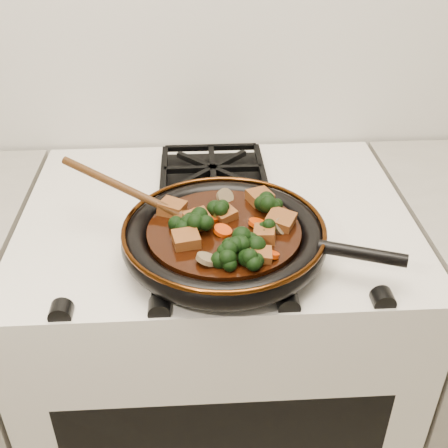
{
  "coord_description": "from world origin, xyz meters",
  "views": [
    {
      "loc": [
        -0.04,
        0.76,
        1.49
      ],
      "look_at": [
        0.01,
        1.54,
        0.97
      ],
      "focal_mm": 45.0,
      "sensor_mm": 36.0,
      "label": 1
    }
  ],
  "objects": [
    {
      "name": "broccoli_floret_6",
      "position": [
        -0.04,
        1.54,
        0.97
      ],
      "size": [
        0.08,
        0.08,
        0.06
      ],
      "primitive_type": null,
      "rotation": [
        -0.08,
        0.06,
        0.51
      ],
      "color": "black",
      "rests_on": "braising_sauce"
    },
    {
      "name": "tofu_cube_2",
      "position": [
        0.1,
        1.55,
        0.97
      ],
      "size": [
        0.06,
        0.06,
        0.03
      ],
      "primitive_type": "cube",
      "rotation": [
        0.1,
        -0.08,
        1.09
      ],
      "color": "brown",
      "rests_on": "braising_sauce"
    },
    {
      "name": "carrot_coin_0",
      "position": [
        -0.01,
        1.58,
        0.96
      ],
      "size": [
        0.03,
        0.03,
        0.01
      ],
      "primitive_type": "cylinder",
      "rotation": [
        0.13,
        0.06,
        0.0
      ],
      "color": "#CB3605",
      "rests_on": "braising_sauce"
    },
    {
      "name": "mushroom_slice_4",
      "position": [
        0.1,
        1.56,
        0.97
      ],
      "size": [
        0.04,
        0.04,
        0.03
      ],
      "primitive_type": "cylinder",
      "rotation": [
        0.76,
        0.0,
        2.52
      ],
      "color": "brown",
      "rests_on": "braising_sauce"
    },
    {
      "name": "mushroom_slice_0",
      "position": [
        0.1,
        1.53,
        0.97
      ],
      "size": [
        0.04,
        0.04,
        0.03
      ],
      "primitive_type": "cylinder",
      "rotation": [
        0.87,
        0.0,
        0.91
      ],
      "color": "brown",
      "rests_on": "braising_sauce"
    },
    {
      "name": "tofu_cube_7",
      "position": [
        -0.04,
        1.56,
        0.97
      ],
      "size": [
        0.05,
        0.06,
        0.03
      ],
      "primitive_type": "cube",
      "rotation": [
        -0.11,
        -0.03,
        1.92
      ],
      "color": "brown",
      "rests_on": "braising_sauce"
    },
    {
      "name": "burner_grate_back",
      "position": [
        0.0,
        1.83,
        0.91
      ],
      "size": [
        0.23,
        0.23,
        0.03
      ],
      "primitive_type": null,
      "color": "black",
      "rests_on": "stove"
    },
    {
      "name": "braising_sauce",
      "position": [
        0.01,
        1.54,
        0.95
      ],
      "size": [
        0.26,
        0.26,
        0.02
      ],
      "primitive_type": "cylinder",
      "color": "black",
      "rests_on": "skillet"
    },
    {
      "name": "carrot_coin_4",
      "position": [
        -0.03,
        1.59,
        0.96
      ],
      "size": [
        0.03,
        0.03,
        0.02
      ],
      "primitive_type": "cylinder",
      "rotation": [
        -0.05,
        0.26,
        0.0
      ],
      "color": "#CB3605",
      "rests_on": "braising_sauce"
    },
    {
      "name": "broccoli_floret_7",
      "position": [
        -0.0,
        1.57,
        0.97
      ],
      "size": [
        0.07,
        0.08,
        0.06
      ],
      "primitive_type": null,
      "rotation": [
        -0.01,
        0.19,
        1.3
      ],
      "color": "black",
      "rests_on": "braising_sauce"
    },
    {
      "name": "mushroom_slice_2",
      "position": [
        -0.02,
        1.45,
        0.97
      ],
      "size": [
        0.05,
        0.05,
        0.02
      ],
      "primitive_type": "cylinder",
      "rotation": [
        0.4,
        0.0,
        2.1
      ],
      "color": "brown",
      "rests_on": "braising_sauce"
    },
    {
      "name": "broccoli_floret_1",
      "position": [
        0.04,
        1.48,
        0.97
      ],
      "size": [
        0.08,
        0.09,
        0.07
      ],
      "primitive_type": null,
      "rotation": [
        -0.19,
        0.21,
        1.2
      ],
      "color": "black",
      "rests_on": "braising_sauce"
    },
    {
      "name": "tofu_cube_3",
      "position": [
        -0.08,
        1.6,
        0.97
      ],
      "size": [
        0.06,
        0.05,
        0.03
      ],
      "primitive_type": "cube",
      "rotation": [
        0.1,
        -0.11,
        2.74
      ],
      "color": "brown",
      "rests_on": "braising_sauce"
    },
    {
      "name": "broccoli_floret_5",
      "position": [
        -0.06,
        1.54,
        0.97
      ],
      "size": [
        0.08,
        0.08,
        0.06
      ],
      "primitive_type": null,
      "rotation": [
        -0.16,
        -0.06,
        2.1
      ],
      "color": "black",
      "rests_on": "braising_sauce"
    },
    {
      "name": "burner_grate_front",
      "position": [
        0.0,
        1.55,
        0.91
      ],
      "size": [
        0.23,
        0.23,
        0.03
      ],
      "primitive_type": null,
      "color": "black",
      "rests_on": "stove"
    },
    {
      "name": "mushroom_slice_1",
      "position": [
        0.09,
        1.59,
        0.97
      ],
      "size": [
        0.04,
        0.03,
        0.03
      ],
      "primitive_type": "cylinder",
      "rotation": [
        0.88,
        0.0,
        2.83
      ],
      "color": "brown",
      "rests_on": "braising_sauce"
    },
    {
      "name": "tofu_cube_0",
      "position": [
        0.06,
        1.46,
        0.97
      ],
      "size": [
        0.04,
        0.04,
        0.03
      ],
      "primitive_type": "cube",
      "rotation": [
        -0.09,
        -0.1,
        3.07
      ],
      "color": "brown",
      "rests_on": "braising_sauce"
    },
    {
      "name": "broccoli_floret_3",
      "position": [
        0.02,
        1.46,
        0.97
      ],
      "size": [
        0.07,
        0.07,
        0.06
      ],
      "primitive_type": null,
      "rotation": [
        -0.12,
        -0.01,
        1.34
      ],
      "color": "black",
      "rests_on": "braising_sauce"
    },
    {
      "name": "broccoli_floret_2",
      "position": [
        0.01,
        1.44,
        0.97
      ],
      "size": [
        0.07,
        0.07,
        0.06
      ],
      "primitive_type": null,
      "rotation": [
        0.04,
        -0.14,
        2.97
      ],
      "color": "black",
      "rests_on": "braising_sauce"
    },
    {
      "name": "tofu_cube_5",
      "position": [
        0.01,
        1.58,
        0.97
      ],
      "size": [
        0.05,
        0.05,
        0.02
      ],
      "primitive_type": "cube",
      "rotation": [
        0.06,
        -0.12,
        0.53
      ],
      "color": "brown",
      "rests_on": "braising_sauce"
    },
    {
      "name": "tofu_cube_1",
      "position": [
        0.07,
        1.51,
        0.97
      ],
      "size": [
        0.04,
        0.05,
        0.03
      ],
      "primitive_type": "cube",
      "rotation": [
        -0.1,
        0.04,
        1.39
      ],
      "color": "brown",
      "rests_on": "braising_sauce"
    },
    {
      "name": "carrot_coin_3",
      "position": [
        0.08,
        1.46,
        0.96
      ],
      "size": [
        0.03,
        0.03,
        0.02
      ],
      "primitive_type": "cylinder",
      "rotation": [
        -0.29,
        0.24,
        0.0
      ],
      "color": "#CB3605",
      "rests_on": "braising_sauce"
    },
    {
      "name": "tofu_cube_6",
      "position": [
        0.08,
        1.63,
        0.97
      ],
      "size": [
        0.05,
        0.05,
        0.02
      ],
      "primitive_type": "cube",
      "rotation": [
        0.02,
        0.02,
        1.95
      ],
      "color": "brown",
      "rests_on": "braising_sauce"
    },
    {
      "name": "carrot_coin_2",
      "position": [
        0.0,
        1.53,
        0.96
      ],
      "size": [
        0.03,
        0.03,
        0.02
      ],
      "primitive_type": "cylinder",
      "rotation": [
        0.06,
        0.28,
        0.0
      ],
      "color": "#CB3605",
      "rests_on": "braising_sauce"
    },
    {
      "name": "broccoli_floret_4",
      "position": [
        0.07,
        1.52,
        0.97
      ],
      "size": [
        0.08,
        0.08,
        0.06
      ],
      "primitive_type": null,
      "rotation": [
        -0.02,
        0.19,
        1.02
      ],
      "color": "black",
      "rests_on": "braising_sauce"
    },
    {
      "name": "broccoli_floret_0",
      "position": [
        0.04,
        1.44,
        0.97
      ],
      "size": [
        0.07,
        0.07,
        0.05
      ],
      "primitive_type": null,
      "rotation": [
        0.07,
        -0.02,
        0.32
      ],
      "color": "black",
      "rests_on": "braising_sauce"
    },
    {
      "name": "wooden_spoon",
      "position": [
        -0.12,
        1.61,
        0.98
      ],
      "size": [
        0.15,
        0.1,
        0.25
      ],
      "rotation": [
        0.0,
        0.0,
        2.68
      ],
      "color": "#44260E",
      "rests_on": "braising_sauce"
    },
    {
      "name": "tofu_cube_4",
      "position": [
        -0.06,
        1.5,
        0.97
      ],
      "size": [
        0.05,
        0.05,
        0.02
      ],
      "primitive_type": "cube",
      "rotation": [
        0.03,
        -0.01,
        0.19
      ],
      "color": "brown",
      "rests_on": "braising_sauce"
    },
    {
      "name": "broccoli_floret_8",
      "position": [
        0.09,
        1.59,
        0.97
      ],
      "size": [
        0.07,
        0.07,
        0.05
      ],
      "primitive_type": null,
      "rotation": [
        -0.02,
        0.03,
        1.41
      ],
      "color": "black",
      "rests_on": "braising_sauce"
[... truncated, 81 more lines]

